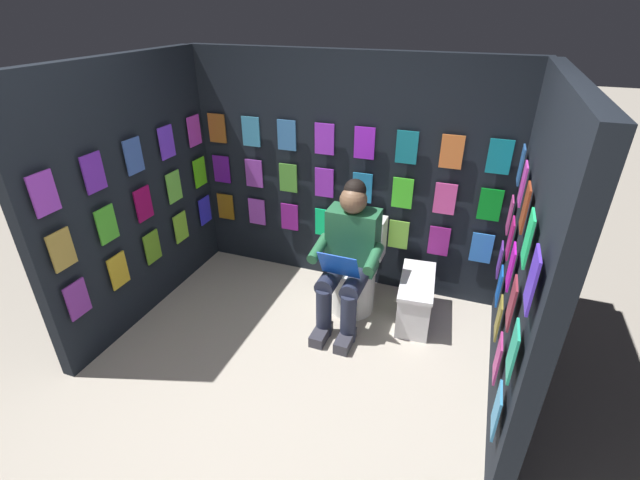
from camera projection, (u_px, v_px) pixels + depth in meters
name	position (u px, v px, depth m)	size (l,w,h in m)	color
ground_plane	(247.00, 435.00, 2.72)	(30.00, 30.00, 0.00)	#B2A899
display_wall_back	(346.00, 175.00, 3.86)	(2.86, 0.14, 2.03)	black
display_wall_left	(528.00, 260.00, 2.60)	(0.14, 1.91, 2.03)	black
display_wall_right	(133.00, 195.00, 3.46)	(0.14, 1.91, 2.03)	black
toilet	(355.00, 271.00, 3.77)	(0.41, 0.56, 0.77)	white
person_reading	(348.00, 256.00, 3.45)	(0.53, 0.69, 1.19)	#286B42
comic_longbox_near	(415.00, 299.00, 3.64)	(0.32, 0.63, 0.39)	silver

